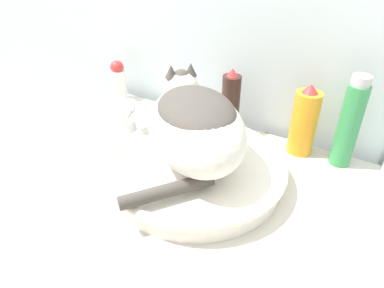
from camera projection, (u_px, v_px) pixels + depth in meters
name	position (u px, v px, depth m)	size (l,w,h in m)	color
sink_basin	(196.00, 169.00, 0.78)	(0.41, 0.41, 0.06)	white
cat	(195.00, 124.00, 0.72)	(0.35, 0.39, 0.18)	silver
faucet	(132.00, 120.00, 0.88)	(0.16, 0.06, 0.16)	silver
deodorant_stick	(119.00, 80.00, 1.14)	(0.05, 0.05, 0.13)	white
hairspray_can_black	(230.00, 103.00, 0.94)	(0.05, 0.05, 0.19)	#331E19
shampoo_bottle_tall	(349.00, 124.00, 0.79)	(0.05, 0.05, 0.23)	#338C4C
spray_bottle_trigger	(304.00, 122.00, 0.85)	(0.06, 0.06, 0.19)	orange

